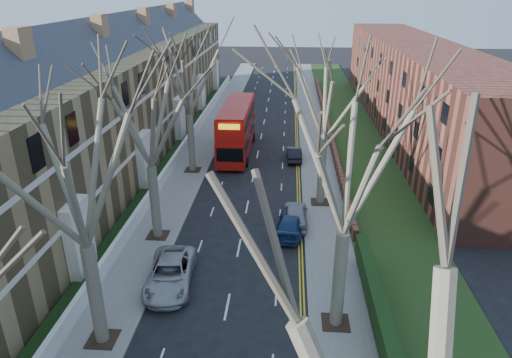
# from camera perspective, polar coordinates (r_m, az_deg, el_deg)

# --- Properties ---
(pavement_left) EXTENTS (3.00, 102.00, 0.12)m
(pavement_left) POSITION_cam_1_polar(r_m,az_deg,el_deg) (52.97, -5.86, 5.54)
(pavement_left) COLOR slate
(pavement_left) RESTS_ON ground
(pavement_right) EXTENTS (3.00, 102.00, 0.12)m
(pavement_right) POSITION_cam_1_polar(r_m,az_deg,el_deg) (52.29, 7.26, 5.24)
(pavement_right) COLOR slate
(pavement_right) RESTS_ON ground
(terrace_left) EXTENTS (9.70, 78.00, 13.60)m
(terrace_left) POSITION_cam_1_polar(r_m,az_deg,el_deg) (46.11, -17.36, 9.01)
(terrace_left) COLOR olive
(terrace_left) RESTS_ON ground
(flats_right) EXTENTS (13.97, 54.00, 10.00)m
(flats_right) POSITION_cam_1_polar(r_m,az_deg,el_deg) (56.71, 19.18, 10.72)
(flats_right) COLOR brown
(flats_right) RESTS_ON ground
(front_wall_left) EXTENTS (0.30, 78.00, 1.00)m
(front_wall_left) POSITION_cam_1_polar(r_m,az_deg,el_deg) (45.71, -9.59, 3.18)
(front_wall_left) COLOR white
(front_wall_left) RESTS_ON ground
(grass_verge_right) EXTENTS (6.00, 102.00, 0.06)m
(grass_verge_right) POSITION_cam_1_polar(r_m,az_deg,el_deg) (52.72, 12.17, 5.15)
(grass_verge_right) COLOR #233C15
(grass_verge_right) RESTS_ON ground
(tree_left_mid) EXTENTS (10.50, 10.50, 14.71)m
(tree_left_mid) POSITION_cam_1_polar(r_m,az_deg,el_deg) (19.91, -22.02, 2.52)
(tree_left_mid) COLOR brown
(tree_left_mid) RESTS_ON ground
(tree_left_far) EXTENTS (10.15, 10.15, 14.22)m
(tree_left_far) POSITION_cam_1_polar(r_m,az_deg,el_deg) (28.89, -13.66, 8.99)
(tree_left_far) COLOR brown
(tree_left_far) RESTS_ON ground
(tree_left_dist) EXTENTS (10.50, 10.50, 14.71)m
(tree_left_dist) POSITION_cam_1_polar(r_m,az_deg,el_deg) (40.19, -8.65, 13.70)
(tree_left_dist) COLOR brown
(tree_left_dist) RESTS_ON ground
(tree_right_mid) EXTENTS (10.50, 10.50, 14.71)m
(tree_right_mid) POSITION_cam_1_polar(r_m,az_deg,el_deg) (19.98, 11.74, 3.84)
(tree_right_mid) COLOR brown
(tree_right_mid) RESTS_ON ground
(tree_right_far) EXTENTS (10.15, 10.15, 14.22)m
(tree_right_far) POSITION_cam_1_polar(r_m,az_deg,el_deg) (33.51, 8.86, 11.27)
(tree_right_far) COLOR brown
(tree_right_far) RESTS_ON ground
(double_decker_bus) EXTENTS (3.05, 11.86, 4.92)m
(double_decker_bus) POSITION_cam_1_polar(r_m,az_deg,el_deg) (46.47, -2.41, 6.17)
(double_decker_bus) COLOR #A8120C
(double_decker_bus) RESTS_ON ground
(car_left_far) EXTENTS (2.96, 5.64, 1.51)m
(car_left_far) POSITION_cam_1_polar(r_m,az_deg,el_deg) (27.10, -10.69, -11.53)
(car_left_far) COLOR #A3A3A8
(car_left_far) RESTS_ON ground
(car_right_near) EXTENTS (2.38, 4.74, 1.32)m
(car_right_near) POSITION_cam_1_polar(r_m,az_deg,el_deg) (31.88, 4.31, -5.67)
(car_right_near) COLOR navy
(car_right_near) RESTS_ON ground
(car_right_mid) EXTENTS (1.78, 4.40, 1.50)m
(car_right_mid) POSITION_cam_1_polar(r_m,az_deg,el_deg) (33.02, 4.92, -4.44)
(car_right_mid) COLOR gray
(car_right_mid) RESTS_ON ground
(car_right_far) EXTENTS (1.53, 3.95, 1.28)m
(car_right_far) POSITION_cam_1_polar(r_m,az_deg,el_deg) (45.11, 4.79, 3.18)
(car_right_far) COLOR black
(car_right_far) RESTS_ON ground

